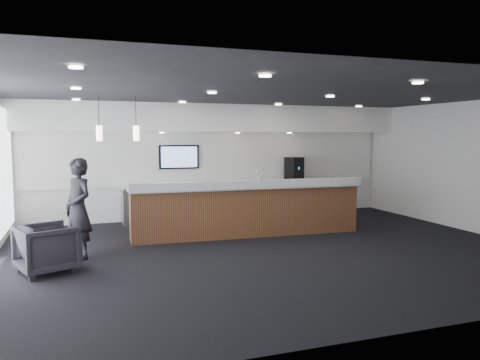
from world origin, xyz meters
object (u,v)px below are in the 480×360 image
object	(u,v)px
coffee_machine	(294,169)
armchair	(47,248)
service_counter	(247,209)
lounge_guest	(78,209)

from	to	relation	value
coffee_machine	armchair	world-z (taller)	coffee_machine
service_counter	coffee_machine	distance (m)	3.16
coffee_machine	service_counter	bearing A→B (deg)	-149.79
lounge_guest	armchair	bearing A→B (deg)	-62.04
lounge_guest	service_counter	bearing A→B (deg)	74.95
armchair	lounge_guest	size ratio (longest dim) A/B	0.48
service_counter	armchair	size ratio (longest dim) A/B	5.99
service_counter	lounge_guest	world-z (taller)	lounge_guest
armchair	coffee_machine	bearing A→B (deg)	-79.69
service_counter	lounge_guest	distance (m)	3.65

